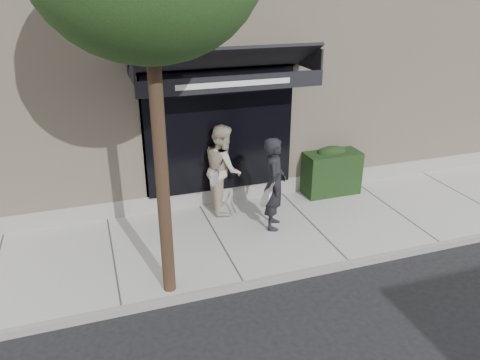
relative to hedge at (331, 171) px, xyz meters
name	(u,v)px	position (x,y,z in m)	size (l,w,h in m)	color
ground	(310,228)	(-1.10, -1.25, -0.66)	(80.00, 80.00, 0.00)	black
sidewalk	(311,225)	(-1.10, -1.25, -0.60)	(20.00, 3.00, 0.12)	#A3A49E
curb	(349,264)	(-1.10, -2.80, -0.59)	(20.00, 0.10, 0.14)	gray
building_facade	(236,59)	(-1.11, 3.71, 2.08)	(14.30, 8.04, 5.64)	#C6AE97
hedge	(331,171)	(0.00, 0.00, 0.00)	(1.30, 0.70, 1.14)	black
pedestrian_front	(274,184)	(-1.90, -1.14, 0.41)	(0.80, 0.99, 1.89)	black
pedestrian_back	(223,169)	(-2.64, -0.08, 0.42)	(0.83, 1.01, 1.92)	beige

